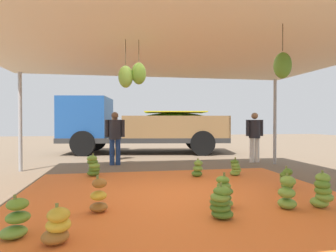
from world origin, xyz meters
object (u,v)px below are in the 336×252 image
Objects in this scene: banana_bunch_8 at (16,220)px; worker_0 at (255,133)px; banana_bunch_10 at (286,179)px; banana_bunch_0 at (99,197)px; worker_2 at (115,134)px; banana_bunch_4 at (287,194)px; banana_bunch_5 at (221,203)px; banana_bunch_6 at (235,168)px; banana_bunch_2 at (224,193)px; banana_bunch_7 at (198,169)px; banana_bunch_9 at (322,192)px; banana_bunch_1 at (57,227)px; banana_bunch_3 at (93,166)px; cargo_truck_main at (138,125)px; worker_1 at (115,134)px.

worker_0 reaches higher than banana_bunch_8.
banana_bunch_10 is at bearing 19.73° from banana_bunch_8.
banana_bunch_0 is 0.34× the size of worker_2.
banana_bunch_5 is (-1.16, -0.22, -0.03)m from banana_bunch_4.
banana_bunch_8 is at bearing -139.58° from banana_bunch_0.
worker_0 reaches higher than banana_bunch_4.
banana_bunch_0 is 1.11× the size of banana_bunch_5.
banana_bunch_8 is (-3.77, -0.42, -0.03)m from banana_bunch_4.
banana_bunch_8 is at bearing -142.43° from banana_bunch_6.
banana_bunch_2 reaches higher than banana_bunch_10.
banana_bunch_9 is (1.24, -2.78, 0.07)m from banana_bunch_7.
banana_bunch_6 is at bearing 43.83° from banana_bunch_1.
banana_bunch_0 is 1.00× the size of banana_bunch_4.
banana_bunch_6 is (1.24, 2.45, -0.04)m from banana_bunch_2.
banana_bunch_1 is 3.89m from banana_bunch_9.
worker_2 is at bearing 122.59° from banana_bunch_9.
banana_bunch_6 is at bearing -8.97° from banana_bunch_3.
banana_bunch_7 is at bearing 80.35° from banana_bunch_5.
banana_bunch_0 reaches higher than banana_bunch_5.
worker_2 reaches higher than banana_bunch_0.
banana_bunch_3 is 0.95× the size of banana_bunch_9.
banana_bunch_6 is at bearing 95.31° from banana_bunch_9.
banana_bunch_6 is 6.16m from cargo_truck_main.
cargo_truck_main is (-0.82, 8.16, 0.97)m from banana_bunch_2.
banana_bunch_0 is at bearing -97.95° from cargo_truck_main.
worker_2 is (0.57, 5.77, 0.77)m from banana_bunch_1.
banana_bunch_5 is at bearing -18.17° from banana_bunch_0.
banana_bunch_1 is 4.95m from banana_bunch_6.
banana_bunch_6 is 2.79m from worker_0.
banana_bunch_5 and banana_bunch_8 have the same top height.
banana_bunch_1 is at bearing -95.60° from worker_2.
worker_0 reaches higher than banana_bunch_0.
banana_bunch_5 is at bearing -121.21° from worker_0.
banana_bunch_3 is at bearing 89.21° from banana_bunch_1.
worker_2 is (0.02, -1.17, 0.05)m from worker_1.
banana_bunch_7 is 4.12m from worker_1.
worker_1 is (-3.45, 5.04, 0.72)m from banana_bunch_10.
banana_bunch_7 is (0.26, 2.47, -0.04)m from banana_bunch_2.
banana_bunch_3 is at bearing 81.20° from banana_bunch_8.
banana_bunch_1 is at bearing -28.79° from banana_bunch_8.
worker_0 reaches higher than banana_bunch_6.
worker_1 is at bearing 103.45° from banana_bunch_5.
banana_bunch_2 is at bearing -73.34° from worker_1.
banana_bunch_1 is at bearing -170.14° from banana_bunch_9.
worker_1 is at bearing 163.60° from worker_0.
worker_1 reaches higher than banana_bunch_7.
banana_bunch_1 is at bearing -157.14° from banana_bunch_2.
worker_2 reaches higher than banana_bunch_3.
worker_1 is at bearing 80.93° from banana_bunch_8.
banana_bunch_9 is 1.25m from banana_bunch_10.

